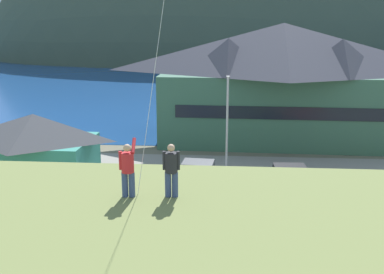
% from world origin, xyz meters
% --- Properties ---
extents(ground_plane, '(600.00, 600.00, 0.00)m').
position_xyz_m(ground_plane, '(0.00, 0.00, 0.00)').
color(ground_plane, '#66604C').
extents(parking_lot_pad, '(40.00, 20.00, 0.10)m').
position_xyz_m(parking_lot_pad, '(0.00, 5.00, 0.05)').
color(parking_lot_pad, gray).
rests_on(parking_lot_pad, ground).
extents(bay_water, '(360.00, 84.00, 0.03)m').
position_xyz_m(bay_water, '(0.00, 60.00, 0.01)').
color(bay_water, navy).
rests_on(bay_water, ground).
extents(far_hill_west_ridge, '(141.25, 58.17, 84.94)m').
position_xyz_m(far_hill_west_ridge, '(3.87, 109.59, 0.00)').
color(far_hill_west_ridge, '#42513D').
rests_on(far_hill_west_ridge, ground).
extents(harbor_lodge, '(23.78, 11.54, 10.98)m').
position_xyz_m(harbor_lodge, '(6.56, 21.21, 5.86)').
color(harbor_lodge, '#38604C').
rests_on(harbor_lodge, ground).
extents(storage_shed_near_lot, '(8.10, 5.69, 5.29)m').
position_xyz_m(storage_shed_near_lot, '(-11.31, 6.38, 2.75)').
color(storage_shed_near_lot, '#338475').
rests_on(storage_shed_near_lot, ground).
extents(storage_shed_waterside, '(4.96, 4.72, 4.04)m').
position_xyz_m(storage_shed_waterside, '(0.95, 23.02, 2.10)').
color(storage_shed_waterside, '#474C56').
rests_on(storage_shed_waterside, ground).
extents(wharf_dock, '(3.20, 14.66, 0.70)m').
position_xyz_m(wharf_dock, '(1.81, 34.63, 0.35)').
color(wharf_dock, '#70604C').
rests_on(wharf_dock, ground).
extents(moored_boat_wharfside, '(2.94, 8.04, 2.16)m').
position_xyz_m(moored_boat_wharfside, '(-1.82, 35.34, 0.72)').
color(moored_boat_wharfside, navy).
rests_on(moored_boat_wharfside, ground).
extents(moored_boat_outer_mooring, '(2.54, 7.03, 2.16)m').
position_xyz_m(moored_boat_outer_mooring, '(5.26, 38.85, 0.72)').
color(moored_boat_outer_mooring, silver).
rests_on(moored_boat_outer_mooring, ground).
extents(parked_car_back_row_left, '(4.30, 2.26, 1.82)m').
position_xyz_m(parked_car_back_row_left, '(5.63, 6.91, 1.06)').
color(parked_car_back_row_left, black).
rests_on(parked_car_back_row_left, parking_lot_pad).
extents(parked_car_back_row_right, '(4.23, 2.11, 1.82)m').
position_xyz_m(parked_car_back_row_right, '(9.44, 1.56, 1.06)').
color(parked_car_back_row_right, red).
rests_on(parked_car_back_row_right, parking_lot_pad).
extents(parked_car_mid_row_center, '(4.22, 2.09, 1.82)m').
position_xyz_m(parked_car_mid_row_center, '(2.67, 0.85, 1.06)').
color(parked_car_mid_row_center, '#236633').
rests_on(parked_car_mid_row_center, parking_lot_pad).
extents(parked_car_lone_by_shed, '(4.34, 2.34, 1.82)m').
position_xyz_m(parked_car_lone_by_shed, '(-0.53, 7.45, 1.06)').
color(parked_car_lone_by_shed, slate).
rests_on(parked_car_lone_by_shed, parking_lot_pad).
extents(parked_car_front_row_end, '(4.28, 2.22, 1.82)m').
position_xyz_m(parked_car_front_row_end, '(-2.89, -0.46, 1.06)').
color(parked_car_front_row_end, navy).
rests_on(parked_car_front_row_end, parking_lot_pad).
extents(parking_light_pole, '(0.24, 0.78, 7.26)m').
position_xyz_m(parking_light_pole, '(1.51, 10.55, 4.27)').
color(parking_light_pole, '#ADADB2').
rests_on(parking_light_pole, parking_lot_pad).
extents(person_kite_flyer, '(0.52, 0.67, 1.86)m').
position_xyz_m(person_kite_flyer, '(-1.65, -8.98, 6.86)').
color(person_kite_flyer, '#384770').
rests_on(person_kite_flyer, grassy_hill_foreground).
extents(person_companion, '(0.55, 0.40, 1.74)m').
position_xyz_m(person_companion, '(-0.28, -8.89, 6.84)').
color(person_companion, '#384770').
rests_on(person_companion, grassy_hill_foreground).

